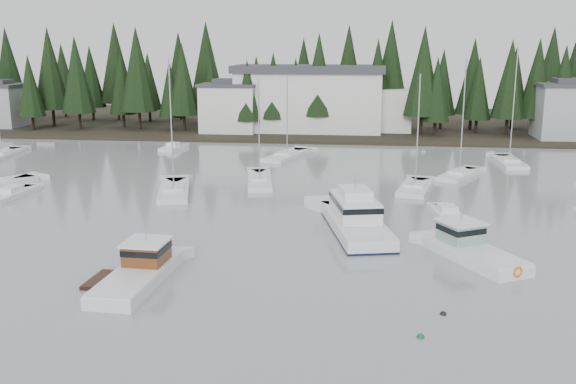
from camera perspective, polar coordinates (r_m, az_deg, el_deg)
name	(u,v)px	position (r m, az deg, el deg)	size (l,w,h in m)	color
ground	(258,380)	(30.36, -2.70, -16.37)	(260.00, 260.00, 0.00)	#8D9598
far_shore_land	(342,123)	(124.04, 4.78, 6.11)	(240.00, 54.00, 1.00)	black
conifer_treeline	(339,131)	(113.13, 4.57, 5.44)	(200.00, 22.00, 20.00)	black
house_west	(229,107)	(107.93, -5.23, 7.55)	(9.54, 7.42, 8.75)	silver
house_east_a	(570,110)	(109.17, 23.79, 6.70)	(10.60, 8.48, 9.25)	#999EA0
harbor_inn	(321,99)	(109.04, 2.97, 8.24)	(29.50, 11.50, 10.90)	silver
lobster_boat_brown	(138,274)	(42.49, -13.19, -7.11)	(4.90, 9.16, 4.47)	silver
cabin_cruiser_center	(356,221)	(52.58, 6.02, -2.58)	(6.55, 12.96, 5.33)	silver
lobster_boat_teal	(471,251)	(47.42, 15.96, -5.07)	(6.80, 8.90, 4.75)	silver
sailboat_0	(2,156)	(95.14, -24.10, 2.94)	(4.02, 10.56, 13.95)	silver
sailboat_1	(415,189)	(68.31, 11.24, 0.26)	(4.53, 8.74, 12.50)	silver
sailboat_4	(260,182)	(70.65, -2.55, 0.91)	(4.31, 10.57, 11.65)	silver
sailboat_5	(174,192)	(66.80, -10.09, 0.02)	(5.48, 10.86, 14.02)	silver
sailboat_6	(459,176)	(76.16, 14.98, 1.39)	(6.18, 8.30, 13.81)	silver
sailboat_8	(287,157)	(86.44, -0.07, 3.16)	(5.93, 10.72, 11.43)	silver
sailboat_9	(509,163)	(86.20, 19.05, 2.44)	(3.14, 9.05, 14.90)	silver
runabout_0	(12,195)	(69.72, -23.36, -0.27)	(2.69, 7.03, 1.42)	silver
runabout_1	(447,215)	(58.33, 13.97, -2.01)	(2.97, 5.72, 1.42)	silver
runabout_3	(173,149)	(94.06, -10.17, 3.81)	(3.12, 5.42, 1.42)	silver
mooring_buoy_green	(421,337)	(34.86, 11.70, -12.55)	(0.42, 0.42, 0.42)	#145933
mooring_buoy_dark	(443,314)	(37.84, 13.62, -10.53)	(0.39, 0.39, 0.39)	black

